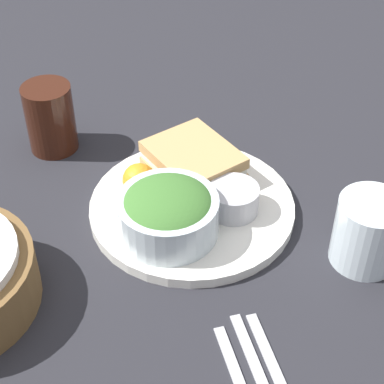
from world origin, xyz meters
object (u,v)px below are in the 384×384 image
object	(u,v)px
dressing_cup	(233,199)
drink_glass	(50,118)
sandwich	(193,162)
plate	(192,207)
knife	(260,377)
fork	(276,373)
salad_bowl	(168,212)
water_glass	(368,232)
spoon	(244,381)

from	to	relation	value
dressing_cup	drink_glass	xyz separation A→B (m)	(0.21, 0.23, 0.02)
sandwich	dressing_cup	size ratio (longest dim) A/B	2.29
plate	drink_glass	size ratio (longest dim) A/B	2.63
plate	sandwich	world-z (taller)	sandwich
plate	dressing_cup	bearing A→B (deg)	-113.80
knife	fork	bearing A→B (deg)	90.00
dressing_cup	drink_glass	bearing A→B (deg)	48.22
salad_bowl	water_glass	xyz separation A→B (m)	(-0.08, -0.23, -0.00)
plate	spoon	distance (m)	0.27
plate	drink_glass	bearing A→B (deg)	44.38
fork	knife	size ratio (longest dim) A/B	0.95
fork	spoon	world-z (taller)	same
fork	dressing_cup	bearing A→B (deg)	172.73
drink_glass	fork	distance (m)	0.50
sandwich	water_glass	size ratio (longest dim) A/B	1.70
water_glass	dressing_cup	bearing A→B (deg)	54.80
knife	spoon	size ratio (longest dim) A/B	1.17
sandwich	drink_glass	xyz separation A→B (m)	(0.12, 0.19, 0.02)
knife	spoon	world-z (taller)	same
knife	water_glass	bearing A→B (deg)	125.43
dressing_cup	knife	size ratio (longest dim) A/B	0.40
plate	dressing_cup	size ratio (longest dim) A/B	4.11
knife	drink_glass	bearing A→B (deg)	-160.74
spoon	water_glass	distance (m)	0.24
fork	spoon	distance (m)	0.04
sandwich	drink_glass	distance (m)	0.23
fork	water_glass	size ratio (longest dim) A/B	1.78
sandwich	dressing_cup	bearing A→B (deg)	-155.08
plate	salad_bowl	world-z (taller)	salad_bowl
salad_bowl	dressing_cup	size ratio (longest dim) A/B	1.91
sandwich	water_glass	bearing A→B (deg)	-135.33
drink_glass	water_glass	world-z (taller)	drink_glass
dressing_cup	spoon	bearing A→B (deg)	169.43
sandwich	salad_bowl	distance (m)	0.12
dressing_cup	drink_glass	distance (m)	0.31
plate	salad_bowl	distance (m)	0.07
salad_bowl	dressing_cup	world-z (taller)	salad_bowl
drink_glass	water_glass	bearing A→B (deg)	-129.40
dressing_cup	water_glass	size ratio (longest dim) A/B	0.74
knife	salad_bowl	bearing A→B (deg)	-169.20
fork	knife	xyz separation A→B (m)	(-0.00, 0.02, 0.00)
sandwich	salad_bowl	bearing A→B (deg)	154.05
sandwich	fork	xyz separation A→B (m)	(-0.33, -0.03, -0.03)
plate	drink_glass	distance (m)	0.26
sandwich	plate	bearing A→B (deg)	168.01
plate	spoon	world-z (taller)	plate
spoon	fork	bearing A→B (deg)	90.00
sandwich	fork	distance (m)	0.33
knife	water_glass	size ratio (longest dim) A/B	1.87
dressing_cup	water_glass	xyz separation A→B (m)	(-0.10, -0.14, 0.01)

